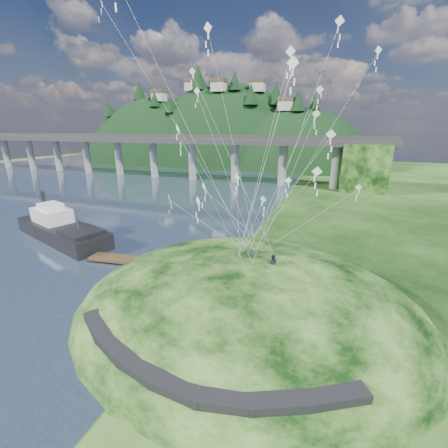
% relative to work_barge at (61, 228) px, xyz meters
% --- Properties ---
extents(ground, '(320.00, 320.00, 0.00)m').
position_rel_work_barge_xyz_m(ground, '(25.53, -9.62, -1.81)').
color(ground, black).
rests_on(ground, ground).
extents(grass_hill, '(36.00, 32.00, 13.00)m').
position_rel_work_barge_xyz_m(grass_hill, '(33.53, -7.62, -3.31)').
color(grass_hill, black).
rests_on(grass_hill, ground).
extents(footpath, '(22.29, 5.84, 0.83)m').
position_rel_work_barge_xyz_m(footpath, '(32.99, -19.36, 0.27)').
color(footpath, black).
rests_on(footpath, ground).
extents(bridge, '(160.00, 11.00, 15.00)m').
position_rel_work_barge_xyz_m(bridge, '(-0.93, 60.45, 7.89)').
color(bridge, '#2D2B2B').
rests_on(bridge, ground).
extents(far_ridge, '(153.00, 70.00, 94.50)m').
position_rel_work_barge_xyz_m(far_ridge, '(-18.05, 112.55, -9.25)').
color(far_ridge, black).
rests_on(far_ridge, ground).
extents(work_barge, '(21.39, 11.58, 7.23)m').
position_rel_work_barge_xyz_m(work_barge, '(0.00, 0.00, 0.00)').
color(work_barge, black).
rests_on(work_barge, ground).
extents(wooden_dock, '(14.39, 4.16, 1.02)m').
position_rel_work_barge_xyz_m(wooden_dock, '(17.59, -3.49, -1.36)').
color(wooden_dock, '#3A2A18').
rests_on(wooden_dock, ground).
extents(kite_flyers, '(3.29, 1.32, 1.91)m').
position_rel_work_barge_xyz_m(kite_flyers, '(35.40, -7.26, 4.06)').
color(kite_flyers, '#292E37').
rests_on(kite_flyers, ground).
extents(kite_swarm, '(20.39, 17.11, 18.52)m').
position_rel_work_barge_xyz_m(kite_swarm, '(33.48, -5.96, 16.92)').
color(kite_swarm, white).
rests_on(kite_swarm, ground).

